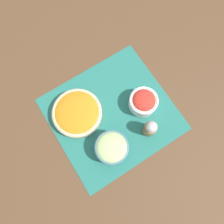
{
  "coord_description": "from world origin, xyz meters",
  "views": [
    {
      "loc": [
        -0.11,
        -0.17,
        0.85
      ],
      "look_at": [
        0.0,
        0.0,
        0.03
      ],
      "focal_mm": 35.0,
      "sensor_mm": 36.0,
      "label": 1
    }
  ],
  "objects_px": {
    "cucumber_bowl": "(112,148)",
    "pepper_shaker": "(150,128)",
    "tomato_bowl": "(143,102)",
    "carrot_bowl": "(77,113)"
  },
  "relations": [
    {
      "from": "cucumber_bowl",
      "to": "pepper_shaker",
      "type": "distance_m",
      "value": 0.16
    },
    {
      "from": "pepper_shaker",
      "to": "tomato_bowl",
      "type": "bearing_deg",
      "value": 68.11
    },
    {
      "from": "carrot_bowl",
      "to": "tomato_bowl",
      "type": "bearing_deg",
      "value": -23.26
    },
    {
      "from": "carrot_bowl",
      "to": "pepper_shaker",
      "type": "bearing_deg",
      "value": -45.6
    },
    {
      "from": "cucumber_bowl",
      "to": "tomato_bowl",
      "type": "height_order",
      "value": "cucumber_bowl"
    },
    {
      "from": "tomato_bowl",
      "to": "pepper_shaker",
      "type": "relative_size",
      "value": 1.09
    },
    {
      "from": "carrot_bowl",
      "to": "tomato_bowl",
      "type": "xyz_separation_m",
      "value": [
        0.24,
        -0.1,
        0.01
      ]
    },
    {
      "from": "cucumber_bowl",
      "to": "carrot_bowl",
      "type": "distance_m",
      "value": 0.19
    },
    {
      "from": "cucumber_bowl",
      "to": "tomato_bowl",
      "type": "xyz_separation_m",
      "value": [
        0.2,
        0.08,
        -0.0
      ]
    },
    {
      "from": "tomato_bowl",
      "to": "pepper_shaker",
      "type": "bearing_deg",
      "value": -111.89
    }
  ]
}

